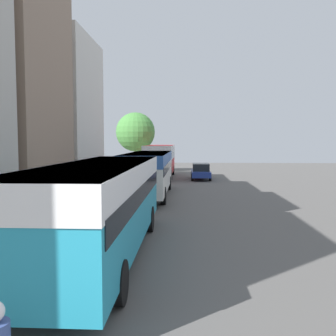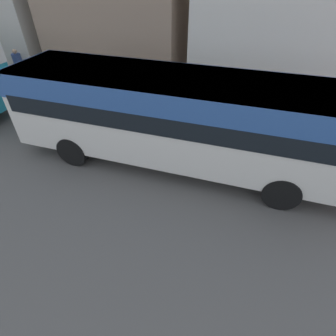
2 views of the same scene
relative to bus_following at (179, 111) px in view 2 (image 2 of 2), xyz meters
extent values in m
cube|color=silver|center=(0.00, 0.00, -0.19)|extent=(2.52, 10.27, 2.33)
cube|color=#2D569E|center=(0.00, 0.00, 0.63)|extent=(2.54, 10.32, 0.70)
cube|color=black|center=(0.00, 0.00, 0.10)|extent=(2.57, 9.86, 0.51)
cylinder|color=black|center=(-1.16, 3.18, -1.35)|extent=(0.28, 1.00, 1.00)
cylinder|color=black|center=(1.16, 3.18, -1.35)|extent=(0.28, 1.00, 1.00)
cylinder|color=black|center=(-1.16, -3.18, -1.35)|extent=(0.28, 1.00, 1.00)
cylinder|color=black|center=(1.16, -3.18, -1.35)|extent=(0.28, 1.00, 1.00)
cylinder|color=#232838|center=(-3.46, -2.79, -1.32)|extent=(0.29, 0.29, 0.76)
cylinder|color=gray|center=(-3.46, -2.79, -0.63)|extent=(0.37, 0.37, 0.63)
sphere|color=tan|center=(-3.46, -2.79, -0.21)|extent=(0.21, 0.21, 0.21)
cylinder|color=#232838|center=(-3.97, -9.60, -1.30)|extent=(0.35, 0.35, 0.81)
cylinder|color=#33477F|center=(-3.97, -9.60, -0.55)|extent=(0.43, 0.43, 0.68)
sphere|color=tan|center=(-3.97, -9.60, -0.10)|extent=(0.22, 0.22, 0.22)
camera|label=1|loc=(2.49, -24.09, 1.74)|focal=40.00mm
camera|label=2|loc=(6.82, 1.84, 3.48)|focal=28.00mm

